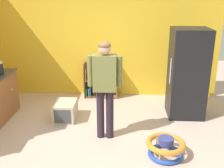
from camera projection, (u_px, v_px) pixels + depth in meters
ground_plane at (100, 143)px, 4.45m from camera, size 12.00×12.00×0.00m
back_wall at (108, 40)px, 6.21m from camera, size 5.20×0.06×2.70m
refrigerator at (187, 73)px, 5.24m from camera, size 0.73×0.68×1.78m
bookshelf at (99, 82)px, 6.37m from camera, size 0.80×0.28×0.85m
standing_person at (105, 82)px, 4.33m from camera, size 0.57×0.22×1.69m
baby_walker at (166, 147)px, 4.05m from camera, size 0.60×0.60×0.32m
pet_carrier at (65, 111)px, 5.26m from camera, size 0.42×0.55×0.36m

